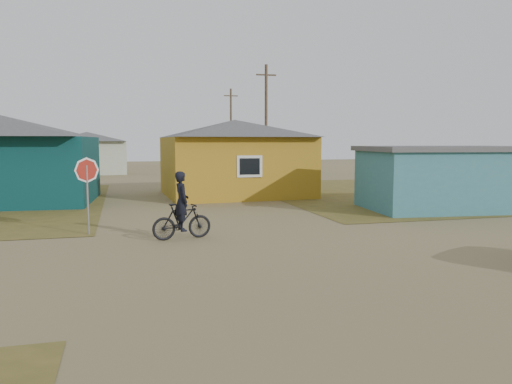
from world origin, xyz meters
TOP-DOWN VIEW (x-y plane):
  - ground at (0.00, 0.00)m, footprint 120.00×120.00m
  - grass_ne at (14.00, 13.00)m, footprint 20.00×18.00m
  - house_yellow at (2.50, 14.00)m, footprint 7.72×6.76m
  - shed_turquoise at (9.50, 6.50)m, footprint 6.71×4.93m
  - house_pale_west at (-6.00, 34.00)m, footprint 7.04×6.15m
  - house_beige_east at (10.00, 40.00)m, footprint 6.95×6.05m
  - house_pale_north at (-14.00, 46.00)m, footprint 6.28×5.81m
  - utility_pole_near at (6.50, 22.00)m, footprint 1.40×0.20m
  - utility_pole_far at (7.50, 38.00)m, footprint 1.40×0.20m
  - stop_sign at (-4.19, 4.40)m, footprint 0.76×0.10m
  - cyclist at (-1.55, 2.96)m, footprint 1.79×0.77m

SIDE VIEW (x-z plane):
  - ground at x=0.00m, z-range 0.00..0.00m
  - grass_ne at x=14.00m, z-range 0.00..0.01m
  - cyclist at x=-1.55m, z-range -0.27..1.69m
  - shed_turquoise at x=9.50m, z-range 0.01..2.61m
  - stop_sign at x=-4.19m, z-range 0.56..2.88m
  - house_pale_north at x=-14.00m, z-range 0.05..3.45m
  - house_pale_west at x=-6.00m, z-range 0.06..3.66m
  - house_beige_east at x=10.00m, z-range 0.06..3.66m
  - house_yellow at x=2.50m, z-range 0.05..3.95m
  - utility_pole_near at x=6.50m, z-range 0.14..8.14m
  - utility_pole_far at x=7.50m, z-range 0.14..8.14m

